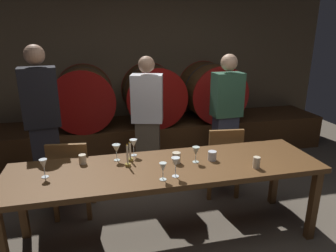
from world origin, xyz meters
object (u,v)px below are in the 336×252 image
wine_barrel_center (152,94)px  guest_left (44,125)px  chair_left (71,175)px  guest_right (226,116)px  wine_barrel_right (211,91)px  wine_glass_far_left (44,164)px  cup_center_right (212,156)px  candle_left (128,160)px  wine_glass_right (176,163)px  cup_center_left (176,158)px  cup_far_right (256,162)px  guest_center (148,122)px  wine_glass_center_right (163,168)px  cup_far_left (82,159)px  wine_glass_far_right (196,152)px  wine_barrel_left (84,97)px  wine_glass_left (116,149)px  candle_right (130,155)px  chair_right (222,158)px  wine_glass_center_left (133,144)px  dining_table (167,173)px

wine_barrel_center → guest_left: 1.89m
chair_left → guest_left: size_ratio=0.48×
chair_left → guest_right: (1.97, 0.55, 0.37)m
wine_barrel_right → guest_right: 1.08m
wine_glass_far_left → cup_center_right: (1.50, 0.01, -0.07)m
candle_left → wine_glass_right: 0.48m
cup_center_left → cup_far_right: cup_far_right is taller
guest_center → cup_far_right: (0.75, -1.39, -0.03)m
wine_barrel_right → wine_glass_center_right: bearing=-118.9°
wine_glass_right → cup_center_right: size_ratio=1.97×
wine_glass_right → cup_far_left: bearing=149.9°
candle_left → cup_center_right: (0.80, -0.04, -0.02)m
wine_glass_far_right → wine_barrel_left: bearing=116.0°
wine_glass_left → wine_glass_far_right: 0.75m
guest_right → wine_barrel_right: bearing=-102.7°
guest_right → wine_barrel_left: bearing=-32.3°
guest_right → cup_center_left: guest_right is taller
wine_barrel_left → wine_glass_far_right: 2.42m
candle_right → wine_glass_far_right: 0.62m
guest_left → wine_glass_far_right: bearing=138.3°
cup_center_right → wine_barrel_right: bearing=69.5°
chair_left → wine_glass_far_left: bearing=83.1°
chair_right → guest_left: size_ratio=0.48×
candle_left → wine_barrel_right: bearing=52.8°
wine_barrel_center → wine_glass_center_right: bearing=-98.5°
wine_barrel_left → wine_barrel_right: same height
wine_barrel_left → guest_left: size_ratio=0.50×
wine_barrel_left → chair_right: (1.61, -1.55, -0.50)m
guest_left → wine_glass_center_left: guest_left is taller
chair_right → cup_far_right: size_ratio=8.49×
wine_glass_center_left → cup_center_right: bearing=-21.7°
chair_right → wine_glass_center_right: size_ratio=5.83×
candle_left → candle_right: size_ratio=1.11×
guest_left → wine_glass_center_left: (0.92, -0.69, -0.05)m
wine_glass_far_left → wine_glass_center_right: (0.96, -0.27, -0.01)m
dining_table → cup_far_right: size_ratio=27.66×
candle_right → cup_far_right: 1.16m
guest_left → cup_far_left: guest_left is taller
wine_glass_center_right → wine_glass_far_right: same height
wine_glass_left → guest_right: bearing=31.1°
wine_glass_center_left → wine_glass_left: bearing=-154.7°
wine_glass_left → wine_glass_center_right: size_ratio=1.05×
wine_barrel_right → wine_glass_far_left: bearing=-136.8°
dining_table → wine_glass_center_right: bearing=-110.2°
chair_left → cup_center_right: bearing=165.1°
dining_table → wine_glass_center_right: wine_glass_center_right is taller
wine_barrel_left → guest_center: bearing=-52.1°
guest_left → chair_left: bearing=117.0°
cup_center_left → cup_far_right: bearing=-21.8°
cup_center_left → wine_barrel_center: bearing=85.4°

